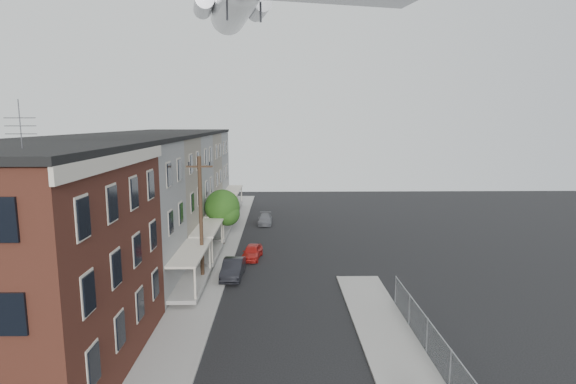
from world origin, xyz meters
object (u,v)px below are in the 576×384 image
object	(u,v)px
car_mid	(233,269)
utility_pole	(201,219)
street_tree	(224,209)
car_near	(252,252)
car_far	(265,219)

from	to	relation	value
car_mid	utility_pole	bearing A→B (deg)	-145.43
street_tree	car_near	xyz separation A→B (m)	(2.81, -4.17, -2.86)
utility_pole	car_near	distance (m)	7.72
utility_pole	car_near	bearing A→B (deg)	61.42
car_mid	car_far	xyz separation A→B (m)	(1.80, 17.40, -0.13)
street_tree	car_far	bearing A→B (deg)	68.29
utility_pole	car_mid	xyz separation A→B (m)	(2.00, 1.25, -4.00)
utility_pole	car_far	size ratio (longest dim) A/B	2.40
utility_pole	street_tree	world-z (taller)	utility_pole
utility_pole	car_mid	bearing A→B (deg)	31.99
street_tree	car_mid	bearing A→B (deg)	-79.09
street_tree	car_mid	distance (m)	9.26
street_tree	car_near	distance (m)	5.78
car_mid	street_tree	bearing A→B (deg)	103.49
car_mid	car_far	bearing A→B (deg)	86.67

